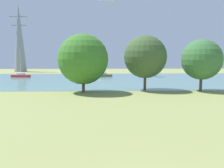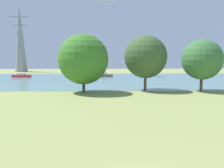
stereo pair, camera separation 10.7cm
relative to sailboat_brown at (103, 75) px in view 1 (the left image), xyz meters
name	(u,v)px [view 1 (the left image)]	position (x,y,z in m)	size (l,w,h in m)	color
ground_plane	(118,100)	(1.83, -36.19, -0.46)	(160.00, 160.00, 0.00)	#8C9351
water_surface	(111,79)	(1.83, -8.19, -0.45)	(140.00, 40.00, 0.02)	slate
sailboat_brown	(103,75)	(0.00, 0.00, 0.00)	(5.03, 2.97, 6.39)	brown
sailboat_red	(21,75)	(-21.68, -1.07, 0.01)	(4.98, 2.26, 7.40)	red
tree_east_near	(83,59)	(-2.98, -29.42, 4.51)	(7.50, 7.50, 8.72)	brown
tree_west_far	(145,57)	(6.68, -27.29, 4.86)	(6.79, 6.79, 8.72)	brown
tree_mid_shore	(202,60)	(15.29, -28.53, 4.44)	(6.27, 6.27, 8.03)	brown
electricity_pylon	(19,38)	(-29.80, 23.50, 11.73)	(6.40, 4.40, 24.34)	gray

